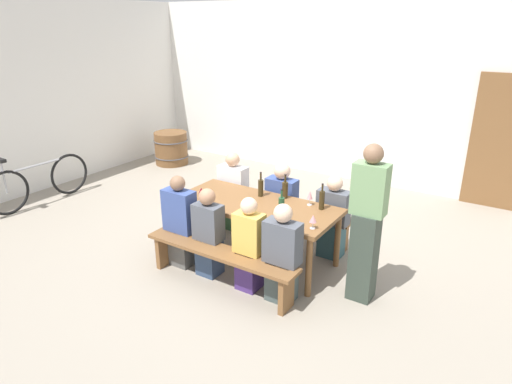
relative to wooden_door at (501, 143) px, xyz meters
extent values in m
plane|color=gray|center=(-2.24, -3.51, -1.05)|extent=(24.00, 24.00, 0.00)
cube|color=silver|center=(-2.24, 0.14, 0.55)|extent=(14.00, 0.20, 3.20)
cube|color=silver|center=(-6.88, -3.51, 0.55)|extent=(0.20, 7.70, 3.20)
cube|color=brown|center=(0.00, 0.00, 0.00)|extent=(0.90, 0.06, 2.10)
cube|color=brown|center=(-2.24, -3.51, -0.33)|extent=(2.00, 0.88, 0.05)
cylinder|color=brown|center=(-3.16, -3.89, -0.70)|extent=(0.07, 0.07, 0.70)
cylinder|color=brown|center=(-1.32, -3.89, -0.70)|extent=(0.07, 0.07, 0.70)
cylinder|color=brown|center=(-3.16, -3.13, -0.70)|extent=(0.07, 0.07, 0.70)
cylinder|color=brown|center=(-1.32, -3.13, -0.70)|extent=(0.07, 0.07, 0.70)
cube|color=brown|center=(-2.24, -4.25, -0.62)|extent=(1.90, 0.30, 0.04)
cube|color=brown|center=(-3.09, -4.25, -0.84)|extent=(0.06, 0.24, 0.41)
cube|color=brown|center=(-1.39, -4.25, -0.84)|extent=(0.06, 0.24, 0.41)
cube|color=brown|center=(-2.24, -2.77, -0.62)|extent=(1.90, 0.30, 0.04)
cube|color=brown|center=(-3.09, -2.77, -0.84)|extent=(0.06, 0.24, 0.41)
cube|color=brown|center=(-1.39, -2.77, -0.84)|extent=(0.06, 0.24, 0.41)
cylinder|color=#332814|center=(-2.33, -3.26, -0.19)|extent=(0.07, 0.07, 0.21)
cylinder|color=#332814|center=(-2.33, -3.26, -0.04)|extent=(0.02, 0.02, 0.09)
cylinder|color=black|center=(-2.33, -3.26, 0.01)|extent=(0.03, 0.03, 0.01)
cylinder|color=#332814|center=(-2.04, -3.15, -0.20)|extent=(0.07, 0.07, 0.21)
cylinder|color=#332814|center=(-2.04, -3.15, -0.05)|extent=(0.03, 0.03, 0.09)
cylinder|color=black|center=(-2.04, -3.15, 0.00)|extent=(0.03, 0.03, 0.01)
cylinder|color=#234C2D|center=(-1.77, -3.72, -0.18)|extent=(0.07, 0.07, 0.25)
cylinder|color=#234C2D|center=(-1.77, -3.72, -0.01)|extent=(0.02, 0.02, 0.09)
cylinder|color=black|center=(-1.77, -3.72, 0.04)|extent=(0.03, 0.03, 0.01)
cylinder|color=#332814|center=(-1.51, -3.24, -0.19)|extent=(0.06, 0.06, 0.22)
cylinder|color=#332814|center=(-1.51, -3.24, -0.04)|extent=(0.02, 0.02, 0.08)
cylinder|color=black|center=(-1.51, -3.24, 0.01)|extent=(0.02, 0.02, 0.01)
cylinder|color=silver|center=(-2.74, -3.88, -0.30)|extent=(0.06, 0.06, 0.01)
cylinder|color=silver|center=(-2.74, -3.88, -0.25)|extent=(0.01, 0.01, 0.09)
cone|color=maroon|center=(-2.74, -3.88, -0.16)|extent=(0.07, 0.07, 0.10)
cylinder|color=silver|center=(-1.36, -3.77, -0.30)|extent=(0.06, 0.06, 0.01)
cylinder|color=silver|center=(-1.36, -3.77, -0.26)|extent=(0.01, 0.01, 0.07)
cone|color=#D18C93|center=(-1.36, -3.77, -0.18)|extent=(0.08, 0.08, 0.08)
cylinder|color=silver|center=(-1.68, -3.20, -0.30)|extent=(0.06, 0.06, 0.01)
cylinder|color=silver|center=(-1.68, -3.20, -0.26)|extent=(0.01, 0.01, 0.07)
cone|color=#D18C93|center=(-1.68, -3.20, -0.17)|extent=(0.07, 0.07, 0.10)
cylinder|color=silver|center=(-2.90, -3.73, -0.30)|extent=(0.06, 0.06, 0.01)
cylinder|color=silver|center=(-2.90, -3.73, -0.26)|extent=(0.01, 0.01, 0.06)
cone|color=maroon|center=(-2.90, -3.73, -0.19)|extent=(0.07, 0.07, 0.07)
cube|color=#555450|center=(-2.94, -4.10, -0.83)|extent=(0.30, 0.24, 0.45)
cube|color=#384C8C|center=(-2.94, -4.10, -0.34)|extent=(0.39, 0.20, 0.51)
sphere|color=#846047|center=(-2.94, -4.10, 0.00)|extent=(0.18, 0.18, 0.18)
cube|color=navy|center=(-2.51, -4.10, -0.83)|extent=(0.25, 0.24, 0.45)
cube|color=#4C515B|center=(-2.51, -4.10, -0.38)|extent=(0.34, 0.20, 0.43)
sphere|color=#A87A5B|center=(-2.51, -4.10, -0.07)|extent=(0.19, 0.19, 0.19)
cube|color=#432B6C|center=(-1.95, -4.10, -0.83)|extent=(0.24, 0.24, 0.45)
cube|color=gold|center=(-1.95, -4.10, -0.37)|extent=(0.32, 0.20, 0.45)
sphere|color=beige|center=(-1.95, -4.10, -0.06)|extent=(0.18, 0.18, 0.18)
cube|color=#404D4D|center=(-1.53, -4.10, -0.83)|extent=(0.29, 0.24, 0.45)
cube|color=#4C515B|center=(-1.53, -4.10, -0.37)|extent=(0.38, 0.20, 0.46)
sphere|color=beige|center=(-1.53, -4.10, -0.04)|extent=(0.20, 0.20, 0.20)
cube|color=#2F5934|center=(-3.01, -2.92, -0.83)|extent=(0.31, 0.24, 0.45)
cube|color=silver|center=(-3.01, -2.92, -0.36)|extent=(0.41, 0.20, 0.48)
sphere|color=tan|center=(-3.01, -2.92, -0.02)|extent=(0.20, 0.20, 0.20)
cube|color=#452F54|center=(-2.22, -2.92, -0.83)|extent=(0.31, 0.24, 0.45)
cube|color=#384C8C|center=(-2.22, -2.92, -0.38)|extent=(0.41, 0.20, 0.45)
sphere|color=beige|center=(-2.22, -2.92, -0.05)|extent=(0.22, 0.22, 0.22)
cube|color=#2E535D|center=(-1.49, -2.92, -0.83)|extent=(0.30, 0.24, 0.45)
cube|color=#4C515B|center=(-1.49, -2.92, -0.38)|extent=(0.39, 0.20, 0.43)
sphere|color=beige|center=(-1.49, -2.92, -0.07)|extent=(0.19, 0.19, 0.19)
cube|color=#333F35|center=(-0.83, -3.60, -0.56)|extent=(0.26, 0.24, 0.98)
cube|color=#729966|center=(-0.83, -3.60, 0.20)|extent=(0.34, 0.20, 0.53)
sphere|color=#846047|center=(-0.83, -3.60, 0.57)|extent=(0.20, 0.20, 0.20)
cylinder|color=brown|center=(-5.94, -1.05, -0.71)|extent=(0.67, 0.67, 0.67)
torus|color=#4C4C51|center=(-5.94, -1.05, -0.55)|extent=(0.71, 0.71, 0.02)
torus|color=#4C4C51|center=(-5.94, -1.05, -0.88)|extent=(0.71, 0.71, 0.02)
torus|color=black|center=(-6.19, -3.31, -0.70)|extent=(0.05, 0.70, 0.70)
torus|color=black|center=(-6.20, -4.40, -0.70)|extent=(0.05, 0.70, 0.70)
cylinder|color=#99999E|center=(-6.20, -3.86, -0.40)|extent=(0.04, 0.93, 0.04)
cylinder|color=#99999E|center=(-6.20, -4.40, -0.45)|extent=(0.03, 0.03, 0.50)
cube|color=black|center=(-6.20, -4.40, -0.18)|extent=(0.20, 0.08, 0.05)
camera|label=1|loc=(0.48, -7.71, 1.75)|focal=31.49mm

